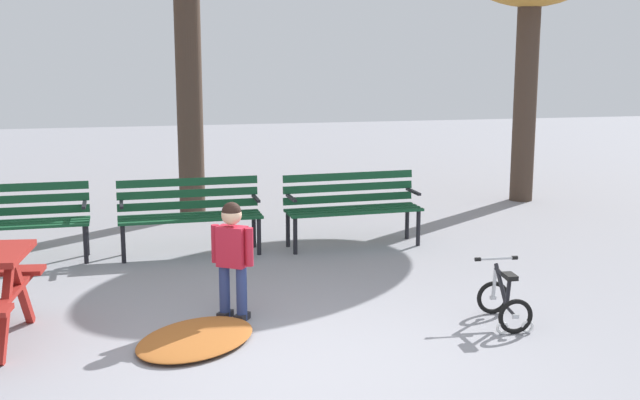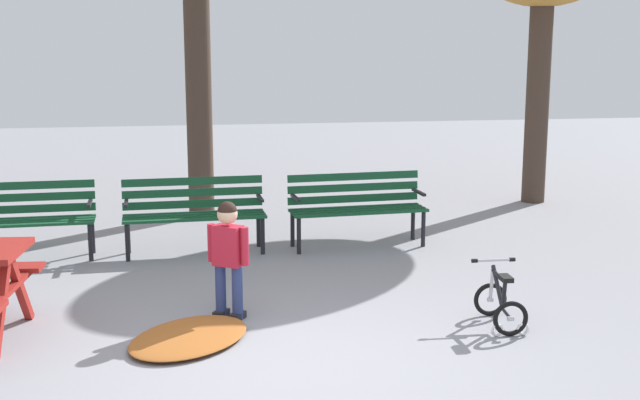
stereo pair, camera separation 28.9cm
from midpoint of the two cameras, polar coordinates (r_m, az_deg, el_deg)
name	(u,v)px [view 1 (the left image)]	position (r m, az deg, el deg)	size (l,w,h in m)	color
ground	(289,369)	(6.35, -3.48, -11.44)	(36.00, 36.00, 0.00)	gray
park_bench_far_left	(14,216)	(9.75, -20.97, -1.05)	(1.61, 0.50, 0.85)	#144728
park_bench_left	(190,210)	(9.60, -9.75, -0.65)	(1.62, 0.51, 0.85)	#144728
park_bench_right	(352,203)	(9.86, 1.33, -0.19)	(1.63, 0.56, 0.85)	#144728
child_standing	(232,251)	(7.27, -7.15, -3.49)	(0.35, 0.27, 1.05)	navy
kids_bicycle	(504,301)	(7.36, 11.36, -6.79)	(0.39, 0.57, 0.54)	black
leaf_pile	(196,338)	(6.93, -9.68, -9.31)	(1.15, 0.81, 0.07)	#9E5623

